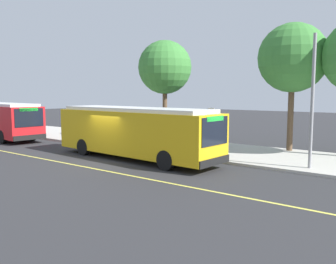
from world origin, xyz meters
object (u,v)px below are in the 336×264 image
at_px(transit_bus_main, 135,131).
at_px(transit_bus_second, 0,119).
at_px(route_sign_post, 211,125).
at_px(pedestrian_commuter, 197,136).
at_px(waiting_bench, 192,141).

relative_size(transit_bus_main, transit_bus_second, 1.03).
bearing_deg(transit_bus_second, route_sign_post, 6.92).
xyz_separation_m(transit_bus_second, route_sign_post, (18.82, 2.29, 0.34)).
xyz_separation_m(transit_bus_second, pedestrian_commuter, (17.19, 3.35, -0.50)).
xyz_separation_m(route_sign_post, pedestrian_commuter, (-1.63, 1.07, -0.84)).
relative_size(transit_bus_second, waiting_bench, 6.68).
distance_m(waiting_bench, route_sign_post, 3.81).
height_order(transit_bus_main, transit_bus_second, same).
bearing_deg(transit_bus_second, transit_bus_main, -0.39).
distance_m(transit_bus_second, pedestrian_commuter, 17.53).
xyz_separation_m(waiting_bench, route_sign_post, (2.75, -2.27, 1.32)).
height_order(transit_bus_second, pedestrian_commuter, transit_bus_second).
xyz_separation_m(transit_bus_main, waiting_bench, (0.85, 4.66, -0.98)).
bearing_deg(pedestrian_commuter, transit_bus_second, -168.96).
bearing_deg(transit_bus_main, waiting_bench, 79.64).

